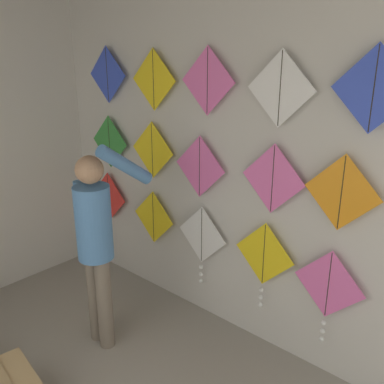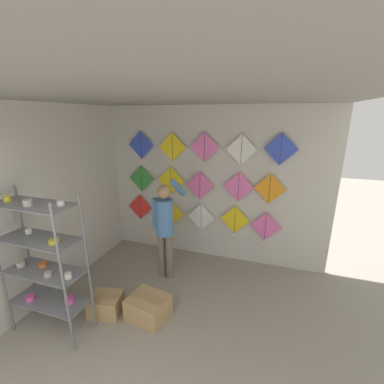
# 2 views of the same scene
# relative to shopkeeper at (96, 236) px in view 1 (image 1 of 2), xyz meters

# --- Properties ---
(back_panel) EXTENTS (4.42, 0.06, 2.80)m
(back_panel) POSITION_rel_shopkeeper_xyz_m (0.36, 0.93, 0.44)
(back_panel) COLOR beige
(back_panel) RESTS_ON ground
(shopkeeper) EXTENTS (0.43, 0.58, 1.71)m
(shopkeeper) POSITION_rel_shopkeeper_xyz_m (0.00, 0.00, 0.00)
(shopkeeper) COLOR #726656
(shopkeeper) RESTS_ON ground
(kite_0) EXTENTS (0.52, 0.01, 0.52)m
(kite_0) POSITION_rel_shopkeeper_xyz_m (-0.93, 0.84, -0.12)
(kite_0) COLOR red
(kite_1) EXTENTS (0.52, 0.01, 0.52)m
(kite_1) POSITION_rel_shopkeeper_xyz_m (-0.25, 0.84, -0.17)
(kite_1) COLOR yellow
(kite_2) EXTENTS (0.52, 0.04, 0.73)m
(kite_2) POSITION_rel_shopkeeper_xyz_m (0.36, 0.84, -0.21)
(kite_2) COLOR white
(kite_3) EXTENTS (0.52, 0.04, 0.73)m
(kite_3) POSITION_rel_shopkeeper_xyz_m (1.00, 0.84, -0.18)
(kite_3) COLOR yellow
(kite_4) EXTENTS (0.52, 0.04, 0.73)m
(kite_4) POSITION_rel_shopkeeper_xyz_m (1.53, 0.84, -0.24)
(kite_4) COLOR pink
(kite_5) EXTENTS (0.52, 0.01, 0.52)m
(kite_5) POSITION_rel_shopkeeper_xyz_m (-0.86, 0.84, 0.48)
(kite_5) COLOR #338C38
(kite_6) EXTENTS (0.52, 0.01, 0.52)m
(kite_6) POSITION_rel_shopkeeper_xyz_m (-0.24, 0.84, 0.49)
(kite_6) COLOR yellow
(kite_7) EXTENTS (0.52, 0.01, 0.52)m
(kite_7) POSITION_rel_shopkeeper_xyz_m (0.33, 0.84, 0.44)
(kite_7) COLOR pink
(kite_8) EXTENTS (0.52, 0.01, 0.52)m
(kite_8) POSITION_rel_shopkeeper_xyz_m (1.03, 0.84, 0.48)
(kite_8) COLOR pink
(kite_9) EXTENTS (0.52, 0.01, 0.52)m
(kite_9) POSITION_rel_shopkeeper_xyz_m (1.54, 0.84, 0.49)
(kite_9) COLOR orange
(kite_10) EXTENTS (0.52, 0.01, 0.52)m
(kite_10) POSITION_rel_shopkeeper_xyz_m (-0.83, 0.84, 1.13)
(kite_10) COLOR blue
(kite_11) EXTENTS (0.52, 0.01, 0.52)m
(kite_11) POSITION_rel_shopkeeper_xyz_m (-0.19, 0.84, 1.11)
(kite_11) COLOR yellow
(kite_12) EXTENTS (0.52, 0.01, 0.52)m
(kite_12) POSITION_rel_shopkeeper_xyz_m (0.41, 0.84, 1.13)
(kite_12) COLOR pink
(kite_13) EXTENTS (0.52, 0.01, 0.52)m
(kite_13) POSITION_rel_shopkeeper_xyz_m (1.04, 0.84, 1.12)
(kite_13) COLOR white
(kite_14) EXTENTS (0.52, 0.01, 0.52)m
(kite_14) POSITION_rel_shopkeeper_xyz_m (1.66, 0.84, 1.15)
(kite_14) COLOR blue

